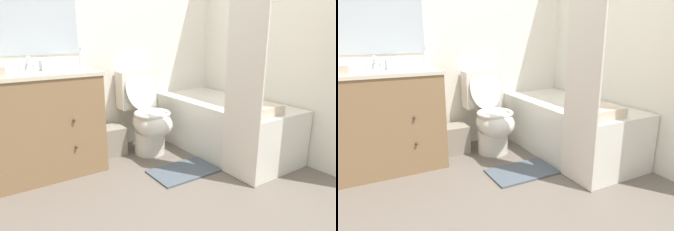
# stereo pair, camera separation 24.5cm
# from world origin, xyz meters

# --- Properties ---
(ground_plane) EXTENTS (14.00, 14.00, 0.00)m
(ground_plane) POSITION_xyz_m (0.00, 0.00, 0.00)
(ground_plane) COLOR #6B6056
(wall_back) EXTENTS (8.00, 0.06, 2.50)m
(wall_back) POSITION_xyz_m (-0.01, 1.63, 1.25)
(wall_back) COLOR white
(wall_back) RESTS_ON ground_plane
(wall_right) EXTENTS (0.05, 2.61, 2.50)m
(wall_right) POSITION_xyz_m (1.30, 0.80, 1.25)
(wall_right) COLOR white
(wall_right) RESTS_ON ground_plane
(vanity_cabinet) EXTENTS (1.01, 0.56, 0.87)m
(vanity_cabinet) POSITION_xyz_m (-0.77, 1.35, 0.44)
(vanity_cabinet) COLOR olive
(vanity_cabinet) RESTS_ON ground_plane
(sink_faucet) EXTENTS (0.14, 0.12, 0.12)m
(sink_faucet) POSITION_xyz_m (-0.77, 1.53, 0.91)
(sink_faucet) COLOR silver
(sink_faucet) RESTS_ON vanity_cabinet
(toilet) EXTENTS (0.39, 0.65, 0.86)m
(toilet) POSITION_xyz_m (0.24, 1.28, 0.37)
(toilet) COLOR silver
(toilet) RESTS_ON ground_plane
(bathtub) EXTENTS (0.70, 1.46, 0.52)m
(bathtub) POSITION_xyz_m (0.91, 0.88, 0.26)
(bathtub) COLOR silver
(bathtub) RESTS_ON ground_plane
(shower_curtain) EXTENTS (0.01, 0.38, 1.91)m
(shower_curtain) POSITION_xyz_m (0.55, 0.32, 0.96)
(shower_curtain) COLOR silver
(shower_curtain) RESTS_ON ground_plane
(wastebasket) EXTENTS (0.28, 0.24, 0.28)m
(wastebasket) POSITION_xyz_m (-0.11, 1.42, 0.14)
(wastebasket) COLOR gray
(wastebasket) RESTS_ON ground_plane
(tissue_box) EXTENTS (0.14, 0.12, 0.11)m
(tissue_box) POSITION_xyz_m (-0.62, 1.42, 0.92)
(tissue_box) COLOR silver
(tissue_box) RESTS_ON vanity_cabinet
(soap_dispenser) EXTENTS (0.06, 0.06, 0.18)m
(soap_dispenser) POSITION_xyz_m (-0.34, 1.40, 0.96)
(soap_dispenser) COLOR white
(soap_dispenser) RESTS_ON vanity_cabinet
(bath_towel_folded) EXTENTS (0.31, 0.23, 0.08)m
(bath_towel_folded) POSITION_xyz_m (0.79, 0.32, 0.56)
(bath_towel_folded) COLOR beige
(bath_towel_folded) RESTS_ON bathtub
(bath_mat) EXTENTS (0.58, 0.36, 0.02)m
(bath_mat) POSITION_xyz_m (0.26, 0.68, 0.01)
(bath_mat) COLOR #4C5660
(bath_mat) RESTS_ON ground_plane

